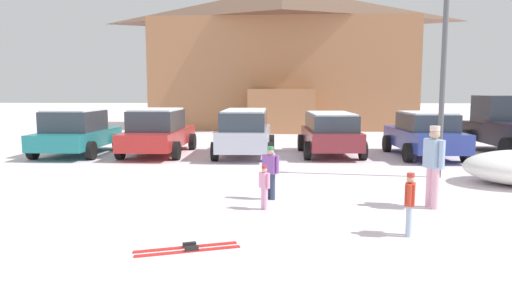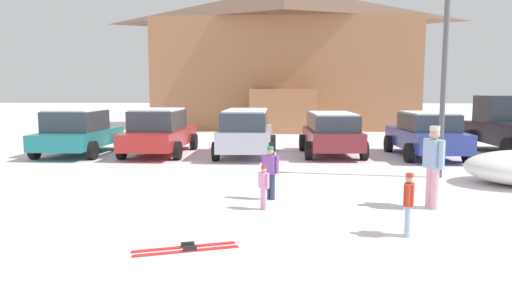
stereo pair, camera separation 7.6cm
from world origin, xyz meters
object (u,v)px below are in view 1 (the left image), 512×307
Objects in this scene: parked_maroon_van at (330,132)px; skier_child_in_red_jacket at (410,201)px; parked_teal_hatchback at (76,132)px; parked_red_sedan at (158,132)px; skier_child_in_purple_jacket at (270,170)px; parked_silver_wagon at (245,131)px; skier_adult_in_blue_parka at (433,162)px; ski_lodge at (283,57)px; pair_of_skis at (188,248)px; skier_child_in_pink_snowsuit at (264,185)px; lamp_post at (444,64)px; parked_blue_hatchback at (425,134)px.

skier_child_in_red_jacket is at bearing -88.89° from parked_maroon_van.
parked_teal_hatchback is 1.05× the size of parked_maroon_van.
parked_teal_hatchback is 0.91× the size of parked_red_sedan.
parked_red_sedan is 4.14× the size of skier_child_in_purple_jacket.
parked_silver_wagon and skier_adult_in_blue_parka have the same top height.
ski_lodge is 25.06m from pair_of_skis.
parked_maroon_van is 8.67m from skier_child_in_pink_snowsuit.
lamp_post is (2.27, 5.58, 2.46)m from skier_child_in_red_jacket.
lamp_post is at bearing -19.96° from parked_teal_hatchback.
parked_silver_wagon reaches higher than skier_child_in_purple_jacket.
pair_of_skis is (-3.30, -10.94, -0.83)m from parked_maroon_van.
ski_lodge is 16.31m from parked_teal_hatchback.
pair_of_skis is (-1.09, -2.57, -0.48)m from skier_child_in_pink_snowsuit.
ski_lodge reaches higher than skier_child_in_purple_jacket.
parked_maroon_van is 0.93× the size of parked_blue_hatchback.
parked_silver_wagon reaches higher than skier_child_in_red_jacket.
parked_maroon_van is (1.55, -13.67, -3.52)m from ski_lodge.
skier_child_in_pink_snowsuit is 0.53× the size of skier_adult_in_blue_parka.
pair_of_skis is at bearing -108.97° from skier_child_in_purple_jacket.
skier_child_in_purple_jacket is at bearing 71.03° from pair_of_skis.
parked_teal_hatchback is 12.26m from pair_of_skis.
parked_blue_hatchback is at bearing 55.53° from skier_child_in_pink_snowsuit.
skier_child_in_red_jacket is at bearing -107.62° from parked_blue_hatchback.
lamp_post is (11.72, -4.26, 2.22)m from parked_teal_hatchback.
pair_of_skis is at bearing -94.07° from ski_lodge.
parked_blue_hatchback reaches higher than pair_of_skis.
skier_child_in_red_jacket is (0.20, -10.09, -0.26)m from parked_maroon_van.
parked_silver_wagon is 2.71× the size of skier_adult_in_blue_parka.
parked_blue_hatchback is 0.83× the size of lamp_post.
parked_maroon_van reaches higher than skier_child_in_purple_jacket.
parked_teal_hatchback is 9.26m from parked_maroon_van.
parked_blue_hatchback is 8.02m from skier_adult_in_blue_parka.
parked_blue_hatchback is (12.54, -0.11, -0.02)m from parked_teal_hatchback.
parked_red_sedan is 2.89× the size of skier_adult_in_blue_parka.
ski_lodge is 22.40m from skier_child_in_pink_snowsuit.
pair_of_skis is at bearing -121.91° from parked_blue_hatchback.
parked_silver_wagon is at bearing 142.67° from lamp_post.
skier_adult_in_blue_parka reaches higher than skier_child_in_purple_jacket.
lamp_post is at bearing 67.84° from skier_child_in_red_jacket.
skier_child_in_red_jacket is 0.63× the size of skier_adult_in_blue_parka.
skier_child_in_pink_snowsuit is at bearing -63.87° from parked_red_sedan.
skier_child_in_pink_snowsuit is (-0.66, -22.05, -3.87)m from ski_lodge.
parked_maroon_van is at bearing 5.24° from parked_silver_wagon.
pair_of_skis is (-6.58, -10.57, -0.80)m from parked_blue_hatchback.
parked_red_sedan is at bearing 176.06° from parked_silver_wagon.
parked_maroon_van is 2.50× the size of skier_adult_in_blue_parka.
skier_child_in_purple_jacket is at bearing -91.49° from ski_lodge.
pair_of_skis is (-0.22, -10.66, -0.88)m from parked_silver_wagon.
parked_red_sedan is 10.98m from skier_adult_in_blue_parka.
parked_teal_hatchback is 0.81× the size of lamp_post.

